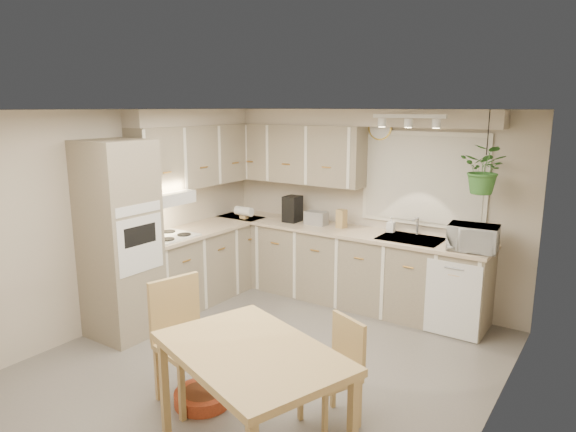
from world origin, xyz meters
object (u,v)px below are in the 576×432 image
Objects in this scene: dining_table at (252,405)px; chair_back at (330,374)px; chair_left at (189,344)px; braided_rug at (269,363)px; microwave at (473,235)px; pet_bed at (203,397)px.

dining_table is 0.70m from chair_back.
dining_table is 1.28× the size of chair_left.
braided_rug is at bearing 121.25° from dining_table.
chair_left is 3.11m from microwave.
chair_back is 1.16m from braided_rug.
dining_table reaches higher than braided_rug.
dining_table is 1.43m from braided_rug.
dining_table is at bearing -109.28° from microwave.
chair_left reaches higher than pet_bed.
microwave is (1.55, 2.63, 0.59)m from chair_left.
chair_left is 1.18m from chair_back.
chair_back is at bearing -107.08° from microwave.
chair_left is 0.47m from pet_bed.
microwave reaches higher than chair_left.
pet_bed is (-0.77, 0.31, -0.36)m from dining_table.
chair_back is 2.40m from microwave.
braided_rug is 2.81× the size of pet_bed.
microwave reaches higher than dining_table.
pet_bed is at bearing 158.13° from dining_table.
dining_table is at bearing -58.75° from braided_rug.
dining_table is 0.99× the size of braided_rug.
braided_rug is at bearing 86.13° from pet_bed.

